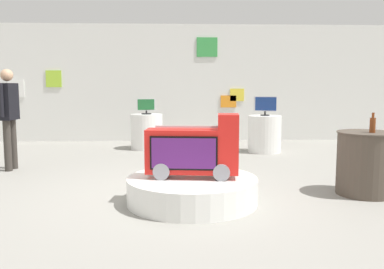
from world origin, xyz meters
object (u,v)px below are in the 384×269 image
at_px(display_pedestal_left_rear, 265,134).
at_px(display_pedestal_center_rear, 147,132).
at_px(side_table_round, 366,163).
at_px(bottle_on_side_table, 373,125).
at_px(tv_on_left_rear, 265,105).
at_px(novelty_firetruck_tv, 194,152).
at_px(main_display_pedestal, 192,190).
at_px(tv_on_center_rear, 146,106).
at_px(shopper_browsing_near_truck, 9,111).

distance_m(display_pedestal_left_rear, display_pedestal_center_rear, 2.59).
bearing_deg(display_pedestal_center_rear, side_table_round, -52.61).
relative_size(display_pedestal_left_rear, bottle_on_side_table, 3.07).
bearing_deg(tv_on_left_rear, display_pedestal_left_rear, 109.73).
distance_m(novelty_firetruck_tv, display_pedestal_left_rear, 4.14).
height_order(main_display_pedestal, display_pedestal_left_rear, display_pedestal_left_rear).
bearing_deg(display_pedestal_center_rear, bottle_on_side_table, -53.00).
height_order(tv_on_left_rear, bottle_on_side_table, tv_on_left_rear).
bearing_deg(main_display_pedestal, tv_on_center_rear, 100.79).
xyz_separation_m(main_display_pedestal, bottle_on_side_table, (2.28, 0.21, 0.77)).
relative_size(main_display_pedestal, tv_on_center_rear, 3.94).
relative_size(main_display_pedestal, tv_on_left_rear, 3.40).
height_order(main_display_pedestal, tv_on_center_rear, tv_on_center_rear).
relative_size(display_pedestal_center_rear, tv_on_center_rear, 1.94).
bearing_deg(tv_on_center_rear, bottle_on_side_table, -52.96).
bearing_deg(side_table_round, display_pedestal_left_rear, 99.11).
bearing_deg(shopper_browsing_near_truck, novelty_firetruck_tv, -35.40).
xyz_separation_m(display_pedestal_center_rear, shopper_browsing_near_truck, (-2.13, -2.23, 0.59)).
xyz_separation_m(tv_on_left_rear, side_table_round, (0.56, -3.47, -0.58)).
relative_size(novelty_firetruck_tv, side_table_round, 1.37).
bearing_deg(bottle_on_side_table, tv_on_left_rear, 99.23).
bearing_deg(side_table_round, display_pedestal_center_rear, 127.39).
bearing_deg(side_table_round, novelty_firetruck_tv, -172.34).
bearing_deg(display_pedestal_left_rear, shopper_browsing_near_truck, -160.28).
bearing_deg(display_pedestal_center_rear, main_display_pedestal, -79.23).
distance_m(main_display_pedestal, side_table_round, 2.29).
xyz_separation_m(main_display_pedestal, tv_on_center_rear, (-0.82, 4.32, 0.80)).
distance_m(novelty_firetruck_tv, shopper_browsing_near_truck, 3.66).
bearing_deg(shopper_browsing_near_truck, tv_on_center_rear, 46.29).
height_order(side_table_round, shopper_browsing_near_truck, shopper_browsing_near_truck).
bearing_deg(display_pedestal_center_rear, novelty_firetruck_tv, -78.98).
height_order(display_pedestal_left_rear, bottle_on_side_table, bottle_on_side_table).
xyz_separation_m(tv_on_center_rear, bottle_on_side_table, (3.11, -4.12, -0.03)).
bearing_deg(main_display_pedestal, novelty_firetruck_tv, -24.01).
bearing_deg(novelty_firetruck_tv, bottle_on_side_table, 5.43).
bearing_deg(display_pedestal_left_rear, tv_on_center_rear, 167.63).
xyz_separation_m(side_table_round, bottle_on_side_table, (0.02, -0.09, 0.50)).
xyz_separation_m(display_pedestal_left_rear, bottle_on_side_table, (0.58, -3.56, 0.53)).
xyz_separation_m(bottle_on_side_table, shopper_browsing_near_truck, (-5.23, 1.89, 0.06)).
distance_m(tv_on_left_rear, shopper_browsing_near_truck, 4.94).
relative_size(tv_on_left_rear, shopper_browsing_near_truck, 0.28).
distance_m(novelty_firetruck_tv, tv_on_center_rear, 4.43).
bearing_deg(side_table_round, shopper_browsing_near_truck, 160.85).
bearing_deg(display_pedestal_center_rear, tv_on_left_rear, -12.54).
relative_size(bottle_on_side_table, shopper_browsing_near_truck, 0.15).
height_order(main_display_pedestal, display_pedestal_center_rear, display_pedestal_center_rear).
xyz_separation_m(display_pedestal_center_rear, tv_on_center_rear, (-0.00, -0.00, 0.56)).
relative_size(tv_on_left_rear, side_table_round, 0.56).
height_order(display_pedestal_left_rear, tv_on_center_rear, tv_on_center_rear).
distance_m(display_pedestal_left_rear, shopper_browsing_near_truck, 4.98).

